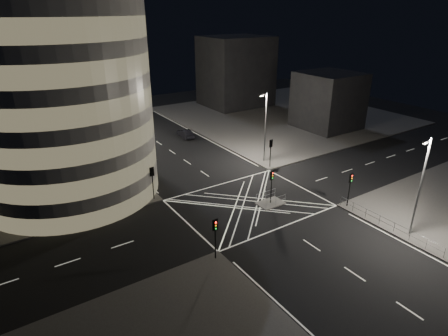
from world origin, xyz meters
TOP-DOWN VIEW (x-y plane):
  - ground at (0.00, 0.00)m, footprint 120.00×120.00m
  - sidewalk_far_right at (29.00, 27.00)m, footprint 42.00×42.00m
  - central_island at (2.00, -1.50)m, footprint 3.00×2.00m
  - office_tower_curved at (-20.74, 18.74)m, footprint 30.00×29.00m
  - building_right_far at (26.00, 40.00)m, footprint 14.00×12.00m
  - building_right_near at (30.00, 16.00)m, footprint 10.00×10.00m
  - building_far_end at (-4.00, 58.00)m, footprint 18.00×8.00m
  - tree_a at (-10.50, 9.00)m, footprint 4.81×4.81m
  - tree_b at (-10.50, 15.00)m, footprint 5.02×5.02m
  - tree_c at (-10.50, 21.00)m, footprint 3.68×3.68m
  - tree_d at (-10.50, 27.00)m, footprint 4.32×4.32m
  - tree_e at (-10.50, 33.00)m, footprint 3.55×3.55m
  - traffic_signal_fl at (-8.80, 6.80)m, footprint 0.55×0.22m
  - traffic_signal_nl at (-8.80, -6.80)m, footprint 0.55×0.22m
  - traffic_signal_fr at (8.80, 6.80)m, footprint 0.55×0.22m
  - traffic_signal_nr at (8.80, -6.80)m, footprint 0.55×0.22m
  - traffic_signal_island at (2.00, -1.50)m, footprint 0.55×0.22m
  - street_lamp_left_near at (-9.44, 12.00)m, footprint 1.25×0.25m
  - street_lamp_left_far at (-9.44, 30.00)m, footprint 1.25×0.25m
  - street_lamp_right_far at (9.44, 9.00)m, footprint 1.25×0.25m
  - street_lamp_right_near at (9.44, -14.00)m, footprint 1.25×0.25m
  - railing_near_right at (8.30, -12.15)m, footprint 0.06×11.70m
  - railing_island_south at (2.00, -2.40)m, footprint 2.80×0.06m
  - railing_island_north at (2.00, -0.60)m, footprint 2.80×0.06m
  - sedan at (5.09, 25.20)m, footprint 1.82×4.40m

SIDE VIEW (x-z plane):
  - ground at x=0.00m, z-range 0.00..0.00m
  - sidewalk_far_right at x=29.00m, z-range 0.00..0.15m
  - central_island at x=2.00m, z-range 0.00..0.15m
  - railing_near_right at x=8.30m, z-range 0.15..1.25m
  - railing_island_south at x=2.00m, z-range 0.15..1.25m
  - railing_island_north at x=2.00m, z-range 0.15..1.25m
  - sedan at x=5.09m, z-range 0.00..1.42m
  - traffic_signal_fl at x=-8.80m, z-range 0.91..4.91m
  - traffic_signal_nl at x=-8.80m, z-range 0.91..4.91m
  - traffic_signal_fr at x=8.80m, z-range 0.91..4.91m
  - traffic_signal_nr at x=8.80m, z-range 0.91..4.91m
  - traffic_signal_island at x=2.00m, z-range 0.91..4.91m
  - tree_e at x=-10.50m, z-range 1.03..6.89m
  - tree_a at x=-10.50m, z-range 0.84..7.75m
  - tree_c at x=-10.50m, z-range 1.44..8.29m
  - building_right_near at x=30.00m, z-range 0.15..10.15m
  - tree_b at x=-10.50m, z-range 1.21..9.13m
  - tree_d at x=-10.50m, z-range 1.43..8.98m
  - street_lamp_left_near at x=-9.44m, z-range 0.54..10.54m
  - street_lamp_left_far at x=-9.44m, z-range 0.54..10.54m
  - street_lamp_right_far at x=9.44m, z-range 0.54..10.54m
  - street_lamp_right_near at x=9.44m, z-range 0.54..10.54m
  - building_right_far at x=26.00m, z-range 0.15..15.15m
  - building_far_end at x=-4.00m, z-range 0.00..18.00m
  - office_tower_curved at x=-20.74m, z-range -0.95..26.25m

